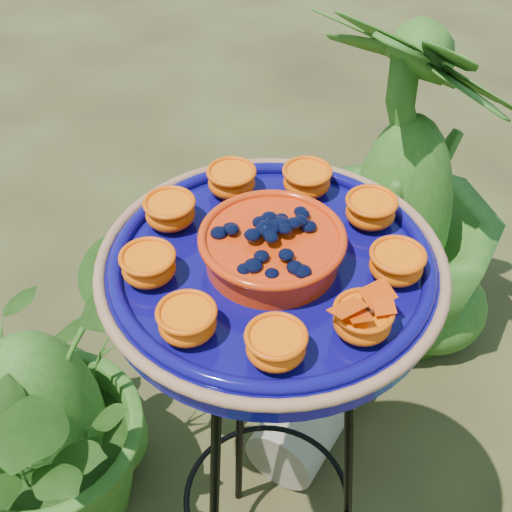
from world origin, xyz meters
TOP-DOWN VIEW (x-y plane):
  - tripod_stand at (-0.12, 0.02)m, footprint 0.41×0.41m
  - feeder_dish at (-0.12, 0.02)m, footprint 0.57×0.57m
  - driftwood_log at (0.27, 0.32)m, footprint 0.60×0.44m
  - shrub_back_left at (-0.45, 0.46)m, footprint 0.94×0.93m
  - shrub_back_right at (0.62, 0.51)m, footprint 0.72×0.72m

SIDE VIEW (x-z plane):
  - driftwood_log at x=0.27m, z-range 0.00..0.19m
  - shrub_back_left at x=-0.45m, z-range 0.00..0.79m
  - shrub_back_right at x=0.62m, z-range 0.00..1.06m
  - tripod_stand at x=-0.12m, z-range 0.10..1.07m
  - feeder_dish at x=-0.12m, z-range 0.95..1.07m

